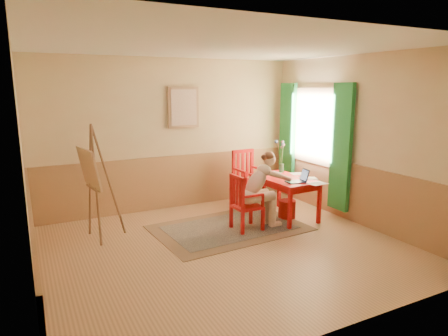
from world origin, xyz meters
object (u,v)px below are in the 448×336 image
easel (92,172)px  chair_left (244,203)px  table (284,183)px  figure (260,187)px  laptop (298,180)px  chair_back (247,178)px

easel → chair_left: bearing=-17.6°
table → easel: size_ratio=0.70×
chair_left → figure: figure is taller
laptop → chair_back: bearing=99.0°
table → chair_left: (-0.96, -0.26, -0.17)m
chair_left → easel: (-2.20, 0.70, 0.58)m
table → chair_back: 0.98m
table → chair_back: chair_back is taller
chair_back → easel: size_ratio=0.61×
laptop → easel: bearing=165.8°
chair_back → easel: easel is taller
figure → laptop: (0.68, -0.11, 0.07)m
chair_left → easel: size_ratio=0.52×
figure → laptop: bearing=-8.8°
table → easel: bearing=172.1°
chair_left → chair_back: 1.44m
chair_back → figure: 1.32m
table → easel: 3.21m
chair_back → figure: (-0.47, -1.22, 0.15)m
chair_back → figure: bearing=-111.1°
table → chair_left: bearing=-164.8°
table → easel: easel is taller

